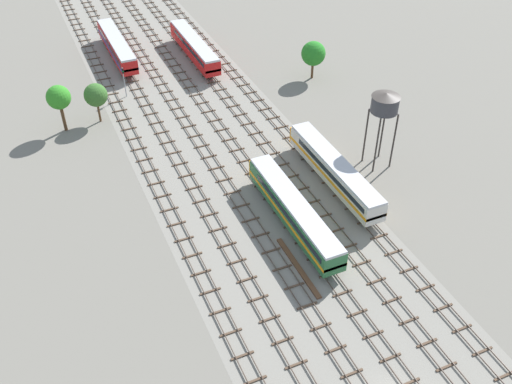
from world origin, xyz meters
The scene contains 18 objects.
ground_plane centered at (0.00, 56.00, 0.00)m, with size 480.00×480.00×0.00m, color slate.
ballast_bed centered at (0.00, 56.00, 0.00)m, with size 25.59×176.00×0.01m, color gray.
track_far_left centered at (-10.80, 57.00, 0.14)m, with size 2.40×126.00×0.29m.
track_left centered at (-6.48, 57.00, 0.14)m, with size 2.40×126.00×0.29m.
track_centre_left centered at (-2.16, 57.00, 0.14)m, with size 2.40×126.00×0.29m.
track_centre centered at (2.16, 57.00, 0.14)m, with size 2.40×126.00×0.29m.
track_centre_right centered at (6.48, 57.00, 0.14)m, with size 2.40×126.00×0.29m.
track_right centered at (10.80, 57.00, 0.14)m, with size 2.40×126.00×0.29m.
diesel_railcar_centre_nearest centered at (2.16, 25.35, 2.60)m, with size 2.96×20.50×3.80m.
diesel_railcar_right_near centered at (10.80, 30.56, 2.60)m, with size 2.96×20.50×3.80m.
diesel_railcar_centre_right_mid centered at (6.48, 74.50, 2.60)m, with size 2.96×20.50×3.80m.
diesel_railcar_left_midfar centered at (-6.48, 80.67, 2.60)m, with size 2.96×20.50×3.80m.
water_tower centered at (18.80, 32.54, 9.52)m, with size 3.83×3.83×11.14m.
signal_post_nearest centered at (-8.64, 65.77, 3.33)m, with size 0.28×0.47×5.23m.
lineside_tree_0 centered at (-14.26, 59.63, 4.58)m, with size 3.57×3.57×6.39m.
lineside_tree_1 centered at (22.97, 59.26, 4.57)m, with size 4.20×4.20×6.69m.
lineside_tree_2 centered at (-19.62, 59.17, 5.57)m, with size 3.60×3.60×7.45m.
spare_rail_bundle centered at (-0.49, 18.84, 0.12)m, with size 0.60×10.00×0.24m, color brown.
Camera 1 is at (-23.15, -20.73, 46.81)m, focal length 40.15 mm.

